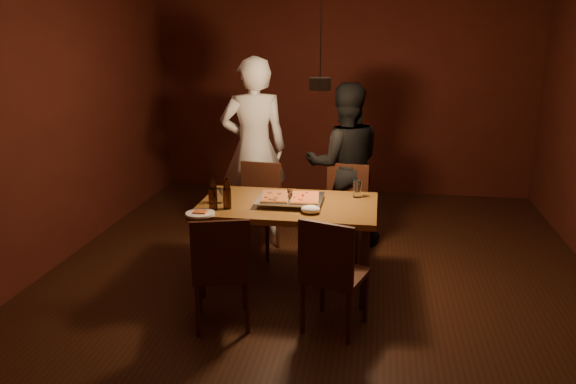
# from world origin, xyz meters

# --- Properties ---
(room_shell) EXTENTS (6.00, 6.00, 6.00)m
(room_shell) POSITION_xyz_m (0.00, 0.00, 1.40)
(room_shell) COLOR #32170D
(room_shell) RESTS_ON ground
(dining_table) EXTENTS (1.50, 0.90, 0.75)m
(dining_table) POSITION_xyz_m (-0.25, -0.08, 0.68)
(dining_table) COLOR brown
(dining_table) RESTS_ON floor
(chair_far_left) EXTENTS (0.46, 0.46, 0.49)m
(chair_far_left) POSITION_xyz_m (-0.67, 0.66, 0.54)
(chair_far_left) COLOR #38190F
(chair_far_left) RESTS_ON floor
(chair_far_right) EXTENTS (0.48, 0.48, 0.49)m
(chair_far_right) POSITION_xyz_m (0.19, 0.73, 0.54)
(chair_far_right) COLOR #38190F
(chair_far_right) RESTS_ON floor
(chair_near_left) EXTENTS (0.52, 0.52, 0.49)m
(chair_near_left) POSITION_xyz_m (-0.61, -0.92, 0.54)
(chair_near_left) COLOR #38190F
(chair_near_left) RESTS_ON floor
(chair_near_right) EXTENTS (0.53, 0.53, 0.49)m
(chair_near_right) POSITION_xyz_m (0.19, -0.85, 0.54)
(chair_near_right) COLOR #38190F
(chair_near_right) RESTS_ON floor
(pizza_tray) EXTENTS (0.58, 0.49, 0.05)m
(pizza_tray) POSITION_xyz_m (-0.23, -0.08, 0.77)
(pizza_tray) COLOR silver
(pizza_tray) RESTS_ON dining_table
(pizza_meat) EXTENTS (0.26, 0.38, 0.02)m
(pizza_meat) POSITION_xyz_m (-0.36, -0.08, 0.81)
(pizza_meat) COLOR maroon
(pizza_meat) RESTS_ON pizza_tray
(pizza_cheese) EXTENTS (0.26, 0.39, 0.02)m
(pizza_cheese) POSITION_xyz_m (-0.11, -0.07, 0.81)
(pizza_cheese) COLOR gold
(pizza_cheese) RESTS_ON pizza_tray
(spatula) EXTENTS (0.15, 0.26, 0.04)m
(spatula) POSITION_xyz_m (-0.23, -0.06, 0.81)
(spatula) COLOR silver
(spatula) RESTS_ON pizza_tray
(beer_bottle_a) EXTENTS (0.07, 0.07, 0.27)m
(beer_bottle_a) POSITION_xyz_m (-0.83, -0.34, 0.89)
(beer_bottle_a) COLOR black
(beer_bottle_a) RESTS_ON dining_table
(beer_bottle_b) EXTENTS (0.07, 0.07, 0.26)m
(beer_bottle_b) POSITION_xyz_m (-0.72, -0.31, 0.88)
(beer_bottle_b) COLOR black
(beer_bottle_b) RESTS_ON dining_table
(water_glass_left) EXTENTS (0.08, 0.08, 0.13)m
(water_glass_left) POSITION_xyz_m (-0.84, -0.16, 0.81)
(water_glass_left) COLOR silver
(water_glass_left) RESTS_ON dining_table
(water_glass_right) EXTENTS (0.07, 0.07, 0.15)m
(water_glass_right) POSITION_xyz_m (0.32, 0.19, 0.83)
(water_glass_right) COLOR silver
(water_glass_right) RESTS_ON dining_table
(plate_slice) EXTENTS (0.23, 0.23, 0.03)m
(plate_slice) POSITION_xyz_m (-0.89, -0.49, 0.76)
(plate_slice) COLOR white
(plate_slice) RESTS_ON dining_table
(napkin) EXTENTS (0.16, 0.12, 0.07)m
(napkin) POSITION_xyz_m (-0.03, -0.32, 0.78)
(napkin) COLOR white
(napkin) RESTS_ON dining_table
(diner_white) EXTENTS (0.80, 0.64, 1.91)m
(diner_white) POSITION_xyz_m (-0.81, 1.12, 0.96)
(diner_white) COLOR silver
(diner_white) RESTS_ON floor
(diner_dark) EXTENTS (0.92, 0.78, 1.67)m
(diner_dark) POSITION_xyz_m (0.15, 1.06, 0.83)
(diner_dark) COLOR black
(diner_dark) RESTS_ON floor
(pendant_lamp) EXTENTS (0.18, 0.18, 1.10)m
(pendant_lamp) POSITION_xyz_m (0.00, 0.00, 1.76)
(pendant_lamp) COLOR black
(pendant_lamp) RESTS_ON ceiling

